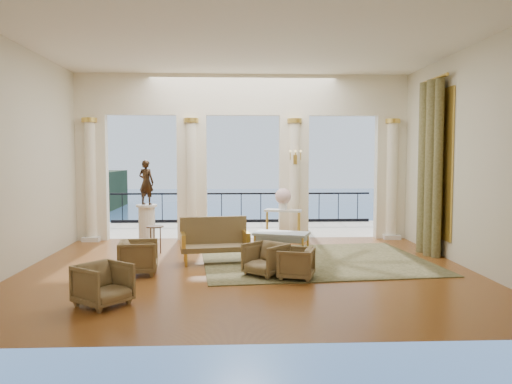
{
  "coord_description": "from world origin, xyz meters",
  "views": [
    {
      "loc": [
        -0.26,
        -9.88,
        2.26
      ],
      "look_at": [
        0.21,
        0.6,
        1.53
      ],
      "focal_mm": 35.0,
      "sensor_mm": 36.0,
      "label": 1
    }
  ],
  "objects_px": {
    "armchair_c": "(296,262)",
    "statue": "(146,182)",
    "pedestal": "(147,226)",
    "side_table": "(155,230)",
    "console_table": "(283,215)",
    "settee": "(214,240)",
    "armchair_b": "(266,258)",
    "game_table": "(281,236)",
    "armchair_d": "(139,255)",
    "armchair_a": "(103,282)"
  },
  "relations": [
    {
      "from": "settee",
      "to": "console_table",
      "type": "bearing_deg",
      "value": 44.07
    },
    {
      "from": "armchair_b",
      "to": "game_table",
      "type": "bearing_deg",
      "value": 102.75
    },
    {
      "from": "game_table",
      "to": "console_table",
      "type": "distance_m",
      "value": 2.98
    },
    {
      "from": "armchair_a",
      "to": "armchair_c",
      "type": "relative_size",
      "value": 1.11
    },
    {
      "from": "armchair_a",
      "to": "statue",
      "type": "distance_m",
      "value": 5.42
    },
    {
      "from": "console_table",
      "to": "side_table",
      "type": "bearing_deg",
      "value": -139.81
    },
    {
      "from": "pedestal",
      "to": "console_table",
      "type": "distance_m",
      "value": 3.54
    },
    {
      "from": "settee",
      "to": "side_table",
      "type": "bearing_deg",
      "value": 137.4
    },
    {
      "from": "armchair_b",
      "to": "side_table",
      "type": "height_order",
      "value": "armchair_b"
    },
    {
      "from": "pedestal",
      "to": "side_table",
      "type": "xyz_separation_m",
      "value": [
        0.4,
        -1.21,
        0.06
      ]
    },
    {
      "from": "game_table",
      "to": "armchair_a",
      "type": "bearing_deg",
      "value": -120.84
    },
    {
      "from": "armchair_b",
      "to": "settee",
      "type": "bearing_deg",
      "value": 172.85
    },
    {
      "from": "armchair_b",
      "to": "game_table",
      "type": "height_order",
      "value": "game_table"
    },
    {
      "from": "armchair_a",
      "to": "side_table",
      "type": "bearing_deg",
      "value": 36.14
    },
    {
      "from": "game_table",
      "to": "side_table",
      "type": "height_order",
      "value": "game_table"
    },
    {
      "from": "side_table",
      "to": "statue",
      "type": "bearing_deg",
      "value": 108.19
    },
    {
      "from": "armchair_a",
      "to": "console_table",
      "type": "relative_size",
      "value": 0.71
    },
    {
      "from": "statue",
      "to": "console_table",
      "type": "relative_size",
      "value": 1.13
    },
    {
      "from": "armchair_c",
      "to": "armchair_a",
      "type": "bearing_deg",
      "value": -47.39
    },
    {
      "from": "pedestal",
      "to": "statue",
      "type": "height_order",
      "value": "statue"
    },
    {
      "from": "game_table",
      "to": "console_table",
      "type": "height_order",
      "value": "console_table"
    },
    {
      "from": "console_table",
      "to": "settee",
      "type": "bearing_deg",
      "value": -109.52
    },
    {
      "from": "armchair_a",
      "to": "pedestal",
      "type": "bearing_deg",
      "value": 40.95
    },
    {
      "from": "armchair_d",
      "to": "settee",
      "type": "height_order",
      "value": "settee"
    },
    {
      "from": "armchair_d",
      "to": "armchair_a",
      "type": "bearing_deg",
      "value": 169.88
    },
    {
      "from": "armchair_a",
      "to": "console_table",
      "type": "bearing_deg",
      "value": 6.81
    },
    {
      "from": "armchair_c",
      "to": "statue",
      "type": "bearing_deg",
      "value": -121.1
    },
    {
      "from": "armchair_c",
      "to": "armchair_d",
      "type": "height_order",
      "value": "armchair_d"
    },
    {
      "from": "armchair_a",
      "to": "side_table",
      "type": "height_order",
      "value": "armchair_a"
    },
    {
      "from": "settee",
      "to": "game_table",
      "type": "distance_m",
      "value": 1.57
    },
    {
      "from": "armchair_c",
      "to": "armchair_d",
      "type": "bearing_deg",
      "value": -83.12
    },
    {
      "from": "armchair_b",
      "to": "settee",
      "type": "height_order",
      "value": "settee"
    },
    {
      "from": "pedestal",
      "to": "side_table",
      "type": "bearing_deg",
      "value": -71.81
    },
    {
      "from": "armchair_b",
      "to": "side_table",
      "type": "relative_size",
      "value": 1.06
    },
    {
      "from": "armchair_c",
      "to": "console_table",
      "type": "distance_m",
      "value": 3.86
    },
    {
      "from": "game_table",
      "to": "statue",
      "type": "relative_size",
      "value": 1.07
    },
    {
      "from": "armchair_c",
      "to": "console_table",
      "type": "relative_size",
      "value": 0.64
    },
    {
      "from": "armchair_a",
      "to": "armchair_b",
      "type": "xyz_separation_m",
      "value": [
        2.6,
        1.82,
        -0.01
      ]
    },
    {
      "from": "armchair_a",
      "to": "game_table",
      "type": "height_order",
      "value": "game_table"
    },
    {
      "from": "pedestal",
      "to": "armchair_d",
      "type": "bearing_deg",
      "value": -83.03
    },
    {
      "from": "armchair_a",
      "to": "armchair_b",
      "type": "distance_m",
      "value": 3.17
    },
    {
      "from": "armchair_c",
      "to": "side_table",
      "type": "height_order",
      "value": "side_table"
    },
    {
      "from": "armchair_d",
      "to": "console_table",
      "type": "bearing_deg",
      "value": -49.26
    },
    {
      "from": "armchair_d",
      "to": "armchair_c",
      "type": "bearing_deg",
      "value": -105.69
    },
    {
      "from": "armchair_c",
      "to": "armchair_b",
      "type": "bearing_deg",
      "value": -101.19
    },
    {
      "from": "settee",
      "to": "side_table",
      "type": "distance_m",
      "value": 1.71
    },
    {
      "from": "armchair_c",
      "to": "statue",
      "type": "distance_m",
      "value": 5.21
    },
    {
      "from": "game_table",
      "to": "settee",
      "type": "bearing_deg",
      "value": 172.93
    },
    {
      "from": "armchair_c",
      "to": "game_table",
      "type": "distance_m",
      "value": 0.95
    },
    {
      "from": "settee",
      "to": "side_table",
      "type": "xyz_separation_m",
      "value": [
        -1.42,
        0.95,
        0.09
      ]
    }
  ]
}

